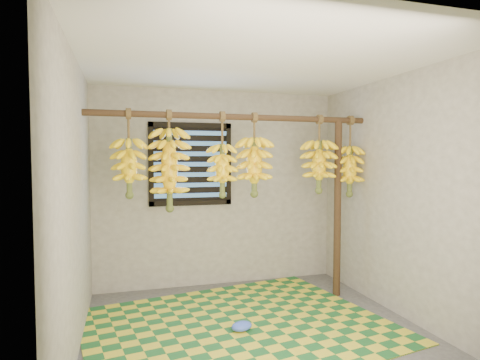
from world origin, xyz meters
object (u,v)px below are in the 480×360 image
object	(u,v)px
banana_bunch_c	(222,170)
banana_bunch_b	(169,169)
plastic_bag	(242,326)
banana_bunch_f	(350,171)
woven_mat	(238,326)
banana_bunch_a	(129,168)
support_post	(337,208)
banana_bunch_e	(319,166)
banana_bunch_d	(254,167)

from	to	relation	value
banana_bunch_c	banana_bunch_b	bearing A→B (deg)	180.00
plastic_bag	banana_bunch_f	size ratio (longest dim) A/B	0.22
plastic_bag	banana_bunch_b	size ratio (longest dim) A/B	0.20
woven_mat	banana_bunch_a	xyz separation A→B (m)	(-0.95, 0.51, 1.47)
woven_mat	banana_bunch_a	distance (m)	1.83
support_post	plastic_bag	world-z (taller)	support_post
banana_bunch_e	banana_bunch_f	world-z (taller)	same
support_post	banana_bunch_b	world-z (taller)	banana_bunch_b
banana_bunch_a	banana_bunch_b	xyz separation A→B (m)	(0.39, 0.00, -0.02)
banana_bunch_e	banana_bunch_d	bearing A→B (deg)	180.00
banana_bunch_a	plastic_bag	bearing A→B (deg)	-33.73
woven_mat	banana_bunch_c	world-z (taller)	banana_bunch_c
plastic_bag	banana_bunch_d	distance (m)	1.60
support_post	banana_bunch_a	size ratio (longest dim) A/B	2.33
plastic_bag	banana_bunch_b	bearing A→B (deg)	131.62
support_post	banana_bunch_c	world-z (taller)	banana_bunch_c
plastic_bag	banana_bunch_b	distance (m)	1.64
plastic_bag	banana_bunch_c	distance (m)	1.53
banana_bunch_a	banana_bunch_f	distance (m)	2.43
banana_bunch_a	support_post	bearing A→B (deg)	0.00
banana_bunch_a	banana_bunch_b	size ratio (longest dim) A/B	0.86
banana_bunch_d	banana_bunch_e	bearing A→B (deg)	-0.00
banana_bunch_e	plastic_bag	bearing A→B (deg)	-149.67
banana_bunch_b	banana_bunch_f	size ratio (longest dim) A/B	1.10
banana_bunch_a	banana_bunch_e	distance (m)	2.04
plastic_bag	banana_bunch_e	size ratio (longest dim) A/B	0.23
banana_bunch_d	banana_bunch_f	world-z (taller)	same
banana_bunch_b	banana_bunch_e	world-z (taller)	same
support_post	banana_bunch_d	world-z (taller)	banana_bunch_d
banana_bunch_c	plastic_bag	bearing A→B (deg)	-88.10
support_post	plastic_bag	xyz separation A→B (m)	(-1.33, -0.64, -0.95)
banana_bunch_b	banana_bunch_f	world-z (taller)	same
woven_mat	banana_bunch_e	bearing A→B (deg)	25.36
woven_mat	banana_bunch_f	world-z (taller)	banana_bunch_f
woven_mat	plastic_bag	xyz separation A→B (m)	(-0.00, -0.12, 0.05)
woven_mat	banana_bunch_c	size ratio (longest dim) A/B	3.08
banana_bunch_b	banana_bunch_f	bearing A→B (deg)	0.00
support_post	banana_bunch_e	bearing A→B (deg)	180.00
support_post	banana_bunch_e	xyz separation A→B (m)	(-0.24, 0.00, 0.48)
support_post	banana_bunch_e	distance (m)	0.54
woven_mat	banana_bunch_d	bearing A→B (deg)	57.64
banana_bunch_b	banana_bunch_e	distance (m)	1.65
banana_bunch_f	banana_bunch_d	bearing A→B (deg)	180.00
support_post	banana_bunch_c	distance (m)	1.42
banana_bunch_a	woven_mat	bearing A→B (deg)	-28.36
plastic_bag	banana_bunch_d	xyz separation A→B (m)	(0.33, 0.64, 1.43)
banana_bunch_d	banana_bunch_b	bearing A→B (deg)	-180.00
banana_bunch_d	banana_bunch_e	world-z (taller)	same
support_post	banana_bunch_f	world-z (taller)	banana_bunch_f
banana_bunch_b	banana_bunch_a	bearing A→B (deg)	180.00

